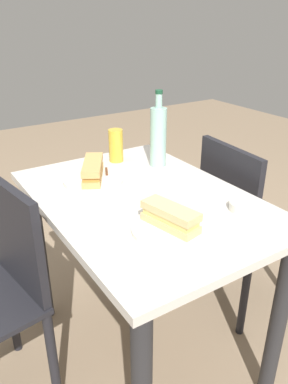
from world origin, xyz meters
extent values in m
plane|color=#8C755B|center=(0.00, 0.00, 0.00)|extent=(8.00, 8.00, 0.00)
cube|color=beige|center=(0.00, 0.00, 0.76)|extent=(1.01, 0.71, 0.03)
cylinder|color=#262628|center=(-0.45, -0.29, 0.37)|extent=(0.06, 0.06, 0.74)
cylinder|color=#262628|center=(-0.45, 0.29, 0.37)|extent=(0.06, 0.06, 0.74)
cylinder|color=#262628|center=(0.45, 0.29, 0.37)|extent=(0.06, 0.06, 0.74)
cube|color=black|center=(0.00, 0.63, 0.47)|extent=(0.43, 0.43, 0.02)
cube|color=black|center=(-0.01, 0.45, 0.68)|extent=(0.38, 0.06, 0.40)
cylinder|color=black|center=(-0.16, 0.83, 0.23)|extent=(0.04, 0.04, 0.46)
cylinder|color=black|center=(0.16, 0.44, 0.23)|extent=(0.04, 0.04, 0.46)
cylinder|color=black|center=(-0.19, 0.47, 0.23)|extent=(0.04, 0.04, 0.46)
cube|color=black|center=(-0.13, -0.45, 0.68)|extent=(0.38, 0.09, 0.40)
cylinder|color=black|center=(-0.31, -0.48, 0.23)|extent=(0.04, 0.04, 0.46)
cylinder|color=black|center=(0.05, -0.43, 0.23)|extent=(0.04, 0.04, 0.46)
cylinder|color=silver|center=(-0.23, -0.09, 0.78)|extent=(0.24, 0.24, 0.01)
cube|color=tan|center=(-0.23, -0.09, 0.80)|extent=(0.23, 0.17, 0.02)
cube|color=#CC8438|center=(-0.23, -0.09, 0.82)|extent=(0.21, 0.16, 0.02)
cube|color=tan|center=(-0.23, -0.09, 0.84)|extent=(0.23, 0.17, 0.02)
cube|color=silver|center=(-0.17, -0.06, 0.79)|extent=(0.10, 0.05, 0.00)
cube|color=#59331E|center=(-0.25, -0.02, 0.79)|extent=(0.08, 0.04, 0.01)
cylinder|color=silver|center=(0.24, -0.06, 0.78)|extent=(0.24, 0.24, 0.01)
cube|color=#DBB77A|center=(0.24, -0.06, 0.80)|extent=(0.20, 0.11, 0.02)
cube|color=#DBC66B|center=(0.24, -0.06, 0.82)|extent=(0.19, 0.10, 0.02)
cube|color=#DBB77A|center=(0.24, -0.06, 0.84)|extent=(0.20, 0.11, 0.02)
cube|color=silver|center=(0.27, 0.00, 0.79)|extent=(0.10, 0.03, 0.00)
cube|color=#59331E|center=(0.18, -0.01, 0.79)|extent=(0.08, 0.02, 0.01)
cylinder|color=#99C6B7|center=(-0.24, 0.23, 0.90)|extent=(0.07, 0.07, 0.26)
cylinder|color=#99C6B7|center=(-0.24, 0.23, 1.06)|extent=(0.03, 0.03, 0.06)
cylinder|color=#19472D|center=(-0.24, 0.23, 1.09)|extent=(0.03, 0.03, 0.02)
cylinder|color=gold|center=(-0.39, 0.10, 0.84)|extent=(0.06, 0.06, 0.15)
cylinder|color=silver|center=(0.27, 0.24, 0.79)|extent=(0.10, 0.10, 0.03)
cube|color=white|center=(-0.05, 0.23, 0.77)|extent=(0.15, 0.15, 0.00)
camera|label=1|loc=(1.06, -0.68, 1.39)|focal=35.34mm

